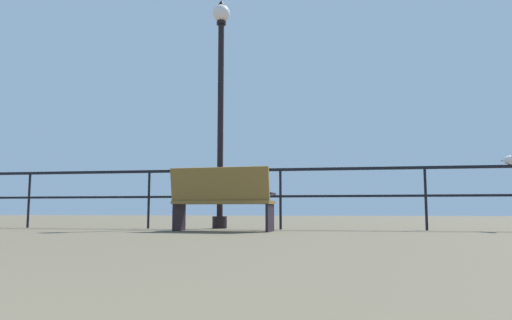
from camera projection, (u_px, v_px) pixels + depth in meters
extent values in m
cube|color=black|center=(213.00, 171.00, 8.38)|extent=(21.83, 0.05, 0.05)
cube|color=black|center=(213.00, 197.00, 8.33)|extent=(21.83, 0.04, 0.04)
cylinder|color=black|center=(29.00, 200.00, 8.93)|extent=(0.04, 0.04, 1.04)
cylinder|color=black|center=(149.00, 200.00, 8.53)|extent=(0.04, 0.04, 1.04)
cylinder|color=black|center=(280.00, 199.00, 8.13)|extent=(0.04, 0.04, 1.04)
cylinder|color=black|center=(426.00, 199.00, 7.73)|extent=(0.04, 0.04, 1.04)
cube|color=brown|center=(224.00, 203.00, 7.44)|extent=(1.63, 0.63, 0.05)
cube|color=brown|center=(219.00, 185.00, 7.24)|extent=(1.60, 0.27, 0.55)
cube|color=black|center=(270.00, 217.00, 7.23)|extent=(0.08, 0.45, 0.45)
cube|color=black|center=(273.00, 194.00, 7.46)|extent=(0.06, 0.35, 0.04)
cube|color=black|center=(179.00, 217.00, 7.60)|extent=(0.08, 0.45, 0.45)
cube|color=black|center=(184.00, 195.00, 7.83)|extent=(0.06, 0.35, 0.04)
cylinder|color=black|center=(220.00, 222.00, 8.53)|extent=(0.27, 0.27, 0.22)
cylinder|color=black|center=(220.00, 118.00, 8.74)|extent=(0.11, 0.11, 3.65)
cylinder|color=black|center=(221.00, 23.00, 8.94)|extent=(0.18, 0.18, 0.06)
sphere|color=silver|center=(221.00, 13.00, 8.96)|extent=(0.34, 0.34, 0.34)
cone|color=black|center=(221.00, 2.00, 8.98)|extent=(0.13, 0.13, 0.10)
ellipsoid|color=silver|center=(511.00, 160.00, 7.57)|extent=(0.24, 0.32, 0.16)
ellipsoid|color=gray|center=(511.00, 159.00, 7.58)|extent=(0.19, 0.28, 0.05)
cube|color=gray|center=(505.00, 161.00, 7.73)|extent=(0.10, 0.11, 0.02)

